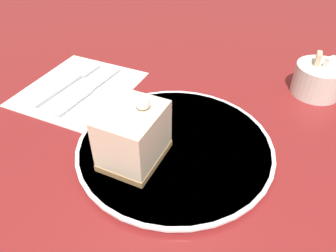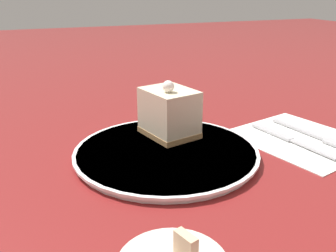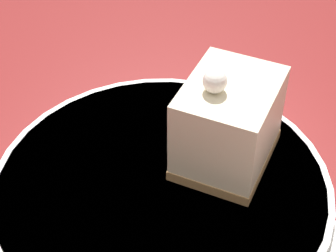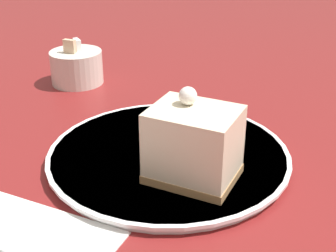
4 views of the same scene
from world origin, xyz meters
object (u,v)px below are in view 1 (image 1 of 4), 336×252
object	(u,v)px
knife	(85,94)
sugar_bowl	(318,79)
plate	(175,147)
fork	(73,80)
cake_slice	(132,135)

from	to	relation	value
knife	sugar_bowl	bearing A→B (deg)	30.73
plate	knife	xyz separation A→B (m)	(-0.21, 0.01, -0.00)
fork	plate	bearing A→B (deg)	-16.00
plate	fork	world-z (taller)	plate
fork	cake_slice	bearing A→B (deg)	-29.21
plate	fork	xyz separation A→B (m)	(-0.27, 0.03, -0.00)
fork	knife	xyz separation A→B (m)	(0.06, -0.02, 0.00)
knife	sugar_bowl	world-z (taller)	sugar_bowl
plate	fork	bearing A→B (deg)	173.77
cake_slice	fork	xyz separation A→B (m)	(-0.24, 0.08, -0.05)
plate	cake_slice	xyz separation A→B (m)	(-0.03, -0.06, 0.04)
knife	sugar_bowl	xyz separation A→B (m)	(0.32, 0.27, 0.02)
plate	fork	size ratio (longest dim) A/B	1.72
plate	sugar_bowl	xyz separation A→B (m)	(0.10, 0.28, 0.02)
cake_slice	fork	world-z (taller)	cake_slice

